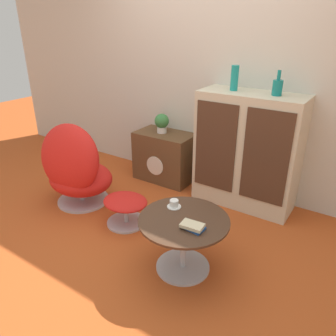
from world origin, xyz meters
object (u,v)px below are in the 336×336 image
book_stack (193,226)px  tv_console (165,156)px  ottoman (125,205)px  sideboard (247,151)px  teacup (174,204)px  egg_chair (75,169)px  vase_leftmost (235,78)px  coffee_table (183,235)px  vase_inner_left (277,87)px  potted_plant (162,122)px

book_stack → tv_console: bearing=130.6°
ottoman → book_stack: book_stack is taller
sideboard → teacup: 1.15m
ottoman → tv_console: bearing=103.3°
sideboard → tv_console: 1.05m
sideboard → egg_chair: (-1.43, -1.00, -0.18)m
egg_chair → vase_leftmost: bearing=39.3°
coffee_table → book_stack: bearing=-31.8°
vase_leftmost → vase_inner_left: vase_leftmost is taller
book_stack → egg_chair: bearing=168.7°
potted_plant → teacup: size_ratio=2.03×
egg_chair → coffee_table: size_ratio=1.34×
egg_chair → ottoman: size_ratio=2.08×
coffee_table → vase_inner_left: 1.57m
tv_console → teacup: (0.86, -1.14, 0.18)m
teacup → book_stack: (0.27, -0.18, -0.00)m
tv_console → vase_leftmost: (0.81, -0.01, 0.99)m
sideboard → vase_inner_left: (0.21, 0.00, 0.66)m
coffee_table → vase_leftmost: bearing=99.4°
coffee_table → teacup: bearing=145.4°
potted_plant → vase_leftmost: bearing=-0.7°
sideboard → tv_console: size_ratio=1.69×
ottoman → book_stack: (0.89, -0.30, 0.27)m
vase_leftmost → vase_inner_left: (0.41, 0.00, -0.04)m
ottoman → coffee_table: size_ratio=0.64×
egg_chair → book_stack: size_ratio=5.39×
vase_inner_left → ottoman: bearing=-134.3°
sideboard → teacup: bearing=-97.4°
vase_leftmost → book_stack: bearing=-76.3°
sideboard → book_stack: sideboard is taller
vase_leftmost → teacup: (0.05, -1.14, -0.81)m
vase_leftmost → ottoman: bearing=-119.5°
egg_chair → potted_plant: bearing=69.8°
book_stack → potted_plant: bearing=131.6°
ottoman → vase_inner_left: 1.75m
sideboard → vase_leftmost: 0.73m
teacup → sideboard: bearing=82.6°
teacup → potted_plant: bearing=128.3°
egg_chair → vase_leftmost: (1.23, 1.00, 0.88)m
potted_plant → ottoman: bearing=-74.5°
book_stack → coffee_table: bearing=148.2°
egg_chair → teacup: (1.28, -0.13, 0.08)m
teacup → book_stack: bearing=-33.4°
ottoman → teacup: bearing=-11.6°
potted_plant → vase_inner_left: bearing=-0.5°
tv_console → vase_leftmost: 1.28m
sideboard → coffee_table: (0.01, -1.24, -0.28)m
coffee_table → potted_plant: potted_plant is taller
vase_inner_left → coffee_table: bearing=-99.5°
tv_console → potted_plant: potted_plant is taller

